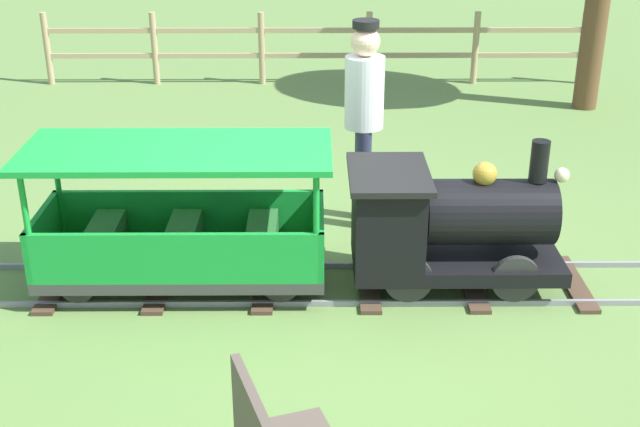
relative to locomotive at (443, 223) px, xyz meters
The scene contains 6 objects.
ground_plane 1.05m from the locomotive, 90.00° to the right, with size 60.00×60.00×0.00m, color #608442.
track 0.97m from the locomotive, 90.00° to the right, with size 0.78×5.70×0.04m.
locomotive is the anchor object (origin of this frame).
passenger_car 1.75m from the locomotive, 90.00° to the right, with size 0.84×2.00×0.97m.
conductor_person 1.27m from the locomotive, 155.93° to the right, with size 0.30×0.30×1.62m.
fence_section 5.38m from the locomotive, behind, with size 0.08×6.78×0.90m.
Camera 1 is at (5.06, 0.08, 2.80)m, focal length 46.87 mm.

